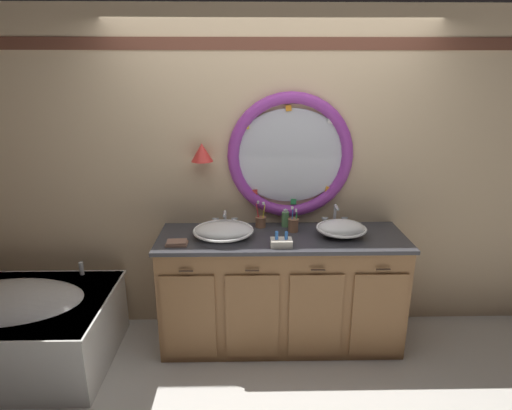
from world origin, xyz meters
name	(u,v)px	position (x,y,z in m)	size (l,w,h in m)	color
ground_plane	(273,358)	(0.00, 0.00, 0.00)	(14.00, 14.00, 0.00)	silver
back_wall_assembly	(272,175)	(0.01, 0.59, 1.32)	(6.40, 0.26, 2.60)	#D6B78E
vanity_counter	(281,289)	(0.07, 0.25, 0.46)	(1.90, 0.64, 0.92)	olive
bathtub	(11,325)	(-1.96, -0.01, 0.32)	(1.48, 0.98, 0.64)	white
sink_basin_left	(223,231)	(-0.37, 0.22, 0.97)	(0.46, 0.46, 0.11)	white
sink_basin_right	(341,229)	(0.52, 0.22, 0.98)	(0.38, 0.38, 0.13)	white
faucet_set_left	(225,220)	(-0.37, 0.47, 0.97)	(0.21, 0.13, 0.13)	silver
faucet_set_right	(335,218)	(0.52, 0.47, 0.99)	(0.21, 0.13, 0.18)	silver
toothbrush_holder_left	(261,221)	(-0.08, 0.45, 0.97)	(0.09, 0.09, 0.22)	#996647
toothbrush_holder_right	(293,224)	(0.17, 0.34, 0.98)	(0.09, 0.09, 0.21)	#996647
soap_dispenser	(285,219)	(0.12, 0.46, 0.99)	(0.06, 0.07, 0.15)	#6BAD66
folded_hand_towel	(177,243)	(-0.71, 0.09, 0.93)	(0.15, 0.11, 0.03)	#936B56
toiletry_basket	(281,242)	(0.05, 0.05, 0.95)	(0.15, 0.11, 0.11)	beige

